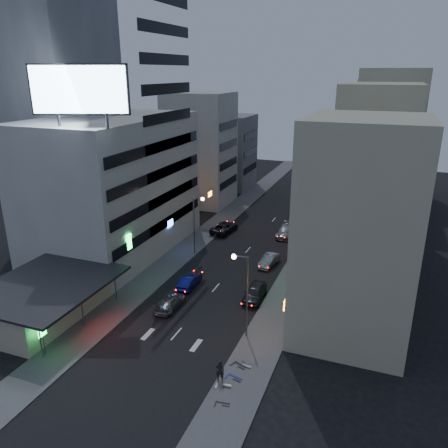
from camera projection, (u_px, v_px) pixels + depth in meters
The scene contains 29 objects.
ground at pixel (155, 358), 37.68m from camera, with size 180.00×180.00×0.00m, color black.
sidewalk_left at pixel (206, 233), 66.80m from camera, with size 4.00×120.00×0.12m, color #4C4C4F.
sidewalk_right at pixel (311, 247), 61.41m from camera, with size 4.00×120.00×0.12m, color #4C4C4F.
food_court at pixel (42, 299), 43.47m from camera, with size 11.00×13.00×3.88m.
white_building at pixel (114, 186), 58.05m from camera, with size 14.00×24.00×18.00m, color beige.
grey_tower at pixel (67, 120), 61.08m from camera, with size 10.00×14.00×34.00m, color gray.
shophouse_near at pixel (358, 232), 38.57m from camera, with size 10.00×11.00×20.00m, color #BAB492.
shophouse_mid at pixel (369, 216), 49.20m from camera, with size 11.00×12.00×16.00m, color tan.
shophouse_far at pixel (374, 167), 59.84m from camera, with size 10.00×14.00×22.00m, color #BAB492.
far_left_a at pixel (200, 150), 79.25m from camera, with size 11.00×10.00×20.00m, color beige.
far_left_b at pixel (223, 151), 91.71m from camera, with size 12.00×10.00×15.00m, color gray.
far_right_a at pixel (380, 162), 73.56m from camera, with size 11.00×12.00×18.00m, color tan.
far_right_b at pixel (388, 134), 84.73m from camera, with size 12.00×12.00×24.00m, color #BAB492.
billboard at pixel (79, 90), 43.67m from camera, with size 9.52×3.75×6.20m.
street_lamp_right_near at pixel (243, 284), 39.20m from camera, with size 1.60×0.44×8.02m.
street_lamp_left at pixel (197, 217), 57.28m from camera, with size 1.60×0.44×8.02m.
street_lamp_right_far at pixel (311, 192), 69.18m from camera, with size 1.60×0.44×8.02m.
parked_car_right_near at pixel (255, 293), 47.21m from camera, with size 1.93×4.78×1.63m, color #2B2A30.
parked_car_right_mid at pixel (269, 260), 55.50m from camera, with size 1.48×4.24×1.40m, color #98999F.
parked_car_left at pixel (224, 227), 66.98m from camera, with size 2.61×5.66×1.57m, color #27282C.
parked_car_right_far at pixel (285, 231), 65.44m from camera, with size 2.22×5.46×1.58m, color gray.
road_car_blue at pixel (189, 281), 49.99m from camera, with size 1.49×4.26×1.41m, color navy.
road_car_silver at pixel (171, 302), 45.52m from camera, with size 1.86×4.57×1.33m, color gray.
person at pixel (220, 370), 34.54m from camera, with size 0.69×0.45×1.88m, color black.
scooter_black_a at pixel (231, 398), 32.27m from camera, with size 1.67×0.56×1.02m, color black, non-canonical shape.
scooter_silver_a at pixel (232, 379), 34.15m from camera, with size 1.82×0.61×1.11m, color silver, non-canonical shape.
scooter_blue at pixel (243, 373), 34.76m from camera, with size 1.96×0.65×1.20m, color navy, non-canonical shape.
scooter_black_b at pixel (248, 361), 36.17m from camera, with size 1.91×0.64×1.17m, color black, non-canonical shape.
scooter_silver_b at pixel (252, 361), 36.33m from camera, with size 1.64×0.55×1.00m, color #A6AAAE, non-canonical shape.
Camera 1 is at (16.86, -27.50, 23.45)m, focal length 35.00 mm.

